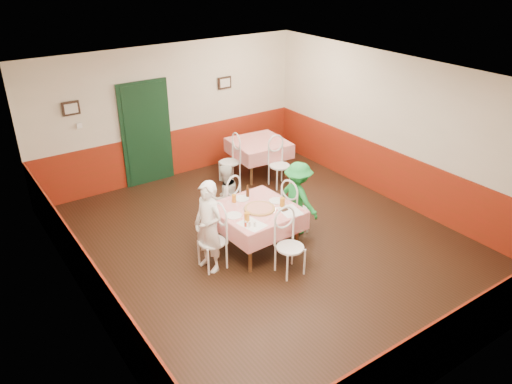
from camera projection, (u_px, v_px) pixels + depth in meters
floor at (269, 244)px, 8.43m from camera, size 7.00×7.00×0.00m
ceiling at (271, 79)px, 7.18m from camera, size 7.00×7.00×0.00m
back_wall at (171, 113)px, 10.38m from camera, size 6.00×0.10×2.80m
front_wall at (466, 279)px, 5.23m from camera, size 6.00×0.10×2.80m
left_wall at (77, 223)px, 6.28m from camera, size 0.10×7.00×2.80m
right_wall at (399, 131)px, 9.33m from camera, size 0.10×7.00×2.80m
wainscot_back at (174, 153)px, 10.77m from camera, size 6.00×0.03×1.00m
wainscot_front at (450, 343)px, 5.64m from camera, size 6.00×0.03×1.00m
wainscot_left at (89, 281)px, 6.69m from camera, size 0.03×7.00×1.00m
wainscot_right at (393, 175)px, 9.73m from camera, size 0.03×7.00×1.00m
door at (146, 135)px, 10.20m from camera, size 0.96×0.06×2.10m
picture_left at (71, 108)px, 9.13m from camera, size 0.32×0.03×0.26m
picture_right at (225, 83)px, 10.81m from camera, size 0.32×0.03×0.26m
thermostat at (79, 126)px, 9.33m from camera, size 0.10×0.03×0.10m
main_table at (256, 229)px, 8.14m from camera, size 1.28×1.28×0.77m
second_table at (259, 158)px, 10.85m from camera, size 1.21×1.21×0.77m
chair_left at (212, 242)px, 7.65m from camera, size 0.43×0.43×0.90m
chair_right at (295, 210)px, 8.57m from camera, size 0.49×0.49×0.90m
chair_far at (227, 205)px, 8.71m from camera, size 0.52×0.52×0.90m
chair_near at (290, 248)px, 7.50m from camera, size 0.44×0.44×0.90m
chair_second_a at (229, 162)px, 10.44m from camera, size 0.45×0.45×0.90m
chair_second_b at (280, 166)px, 10.27m from camera, size 0.45×0.45×0.90m
pizza at (260, 208)px, 7.94m from camera, size 0.51×0.51×0.03m
plate_left at (234, 215)px, 7.74m from camera, size 0.26×0.26×0.01m
plate_right at (277, 201)px, 8.19m from camera, size 0.26×0.26×0.01m
plate_far at (242, 199)px, 8.26m from camera, size 0.26×0.26×0.01m
glass_a at (247, 217)px, 7.55m from camera, size 0.09×0.09×0.15m
glass_b at (282, 202)px, 7.99m from camera, size 0.09×0.09×0.15m
glass_c at (234, 198)px, 8.13m from camera, size 0.08×0.08×0.13m
beer_bottle at (248, 192)px, 8.27m from camera, size 0.06×0.06×0.20m
shaker_a at (250, 224)px, 7.42m from camera, size 0.04×0.04×0.09m
shaker_b at (255, 224)px, 7.43m from camera, size 0.04×0.04×0.09m
shaker_c at (246, 224)px, 7.43m from camera, size 0.04×0.04×0.09m
menu_left at (252, 224)px, 7.51m from camera, size 0.37×0.45×0.00m
menu_right at (290, 211)px, 7.89m from camera, size 0.36×0.44×0.00m
wallet at (284, 209)px, 7.91m from camera, size 0.11×0.10×0.02m
diner_left at (208, 227)px, 7.49m from camera, size 0.46×0.60×1.47m
diner_far at (225, 197)px, 8.68m from camera, size 0.63×0.51×1.19m
diner_right at (298, 198)px, 8.51m from camera, size 0.58×0.90×1.31m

